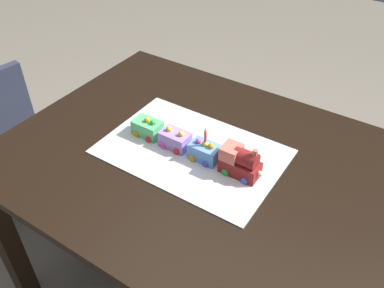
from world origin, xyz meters
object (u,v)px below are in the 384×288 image
cake_locomotive (240,161)px  cake_car_gondola_lavender (176,139)px  cake_car_hopper_sky_blue (205,151)px  dining_table (209,185)px  birthday_candle (206,135)px  cake_car_flatbed_mint_green (148,127)px

cake_locomotive → cake_car_gondola_lavender: bearing=-0.0°
cake_locomotive → cake_car_hopper_sky_blue: size_ratio=1.40×
dining_table → cake_car_gondola_lavender: bearing=-1.0°
cake_locomotive → birthday_candle: size_ratio=2.57×
dining_table → cake_car_flatbed_mint_green: cake_car_flatbed_mint_green is taller
cake_locomotive → birthday_candle: (0.13, -0.00, 0.05)m
cake_car_flatbed_mint_green → cake_car_hopper_sky_blue: bearing=180.0°
cake_locomotive → cake_car_flatbed_mint_green: size_ratio=1.40×
dining_table → birthday_candle: 0.21m
cake_car_flatbed_mint_green → birthday_candle: bearing=180.0°
cake_locomotive → cake_car_gondola_lavender: (0.25, -0.00, -0.02)m
cake_locomotive → birthday_candle: bearing=-0.0°
dining_table → cake_car_flatbed_mint_green: 0.29m
dining_table → birthday_candle: birthday_candle is taller
birthday_candle → dining_table: bearing=173.2°
cake_car_gondola_lavender → cake_car_flatbed_mint_green: 0.12m
cake_car_hopper_sky_blue → cake_car_gondola_lavender: bearing=0.0°
dining_table → cake_locomotive: cake_locomotive is taller
cake_car_hopper_sky_blue → dining_table: bearing=173.5°
cake_locomotive → birthday_candle: 0.14m
birthday_candle → cake_car_gondola_lavender: bearing=-0.0°
cake_car_gondola_lavender → cake_car_flatbed_mint_green: bearing=0.0°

